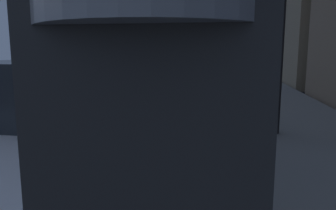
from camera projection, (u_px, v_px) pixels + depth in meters
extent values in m
cube|color=#333333|center=(154.00, 155.00, 0.29)|extent=(0.19, 0.11, 0.30)
cube|color=black|center=(93.00, 109.00, 0.29)|extent=(0.01, 0.08, 0.11)
cube|color=silver|center=(75.00, 137.00, 3.65)|extent=(1.85, 4.47, 0.64)
cube|color=#1E2328|center=(69.00, 87.00, 3.48)|extent=(1.60, 2.18, 0.56)
cylinder|color=black|center=(63.00, 127.00, 5.19)|extent=(0.23, 0.66, 0.66)
cylinder|color=black|center=(173.00, 132.00, 4.87)|extent=(0.23, 0.66, 0.66)
cube|color=gold|center=(168.00, 83.00, 10.00)|extent=(2.12, 4.56, 0.64)
cube|color=#1E2328|center=(168.00, 64.00, 9.78)|extent=(1.77, 2.40, 0.56)
cylinder|color=black|center=(146.00, 86.00, 11.49)|extent=(0.26, 0.67, 0.66)
cylinder|color=black|center=(199.00, 86.00, 11.30)|extent=(0.26, 0.67, 0.66)
cylinder|color=black|center=(128.00, 96.00, 8.77)|extent=(0.26, 0.67, 0.66)
cylinder|color=black|center=(198.00, 97.00, 8.58)|extent=(0.26, 0.67, 0.66)
cube|color=#F2D17F|center=(274.00, 38.00, 18.00)|extent=(0.06, 0.90, 1.20)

